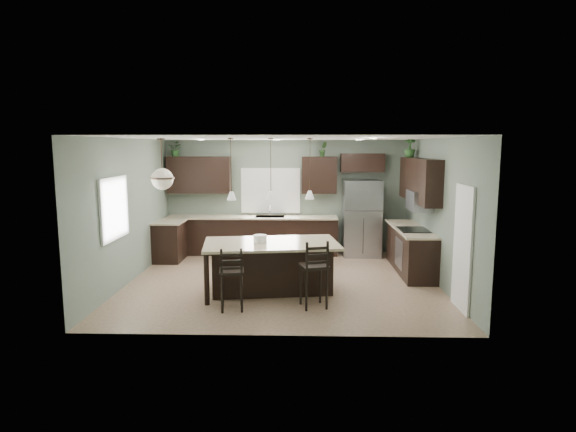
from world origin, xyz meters
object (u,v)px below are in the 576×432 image
Objects in this scene: serving_dish at (260,239)px; refrigerator at (362,218)px; plant_back_left at (176,149)px; bar_stool_left at (232,278)px; kitchen_island at (271,267)px; bar_stool_right at (314,274)px.

refrigerator is at bearing 54.23° from serving_dish.
refrigerator is 5.02× the size of plant_back_left.
bar_stool_left is (-0.38, -0.97, -0.47)m from serving_dish.
bar_stool_right reaches higher than kitchen_island.
serving_dish is at bearing 124.22° from bar_stool_right.
serving_dish is 4.32m from plant_back_left.
bar_stool_right is at bearing -0.85° from bar_stool_left.
kitchen_island is 1.13m from bar_stool_right.
bar_stool_left is (-2.59, -4.04, -0.40)m from refrigerator.
kitchen_island is at bearing 116.58° from bar_stool_right.
plant_back_left is at bearing 120.11° from kitchen_island.
plant_back_left is (-4.54, 0.21, 1.66)m from refrigerator.
refrigerator is at bearing -2.59° from plant_back_left.
plant_back_left is (-2.53, 3.24, 2.12)m from kitchen_island.
plant_back_left is at bearing 106.57° from bar_stool_left.
refrigerator is 4.81m from bar_stool_left.
plant_back_left is (-1.95, 4.24, 2.06)m from bar_stool_left.
plant_back_left reaches higher than serving_dish.
serving_dish is at bearing -54.50° from plant_back_left.
bar_stool_right is at bearing -51.15° from plant_back_left.
plant_back_left reaches higher than bar_stool_right.
plant_back_left is (-3.28, 4.07, 2.01)m from bar_stool_right.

